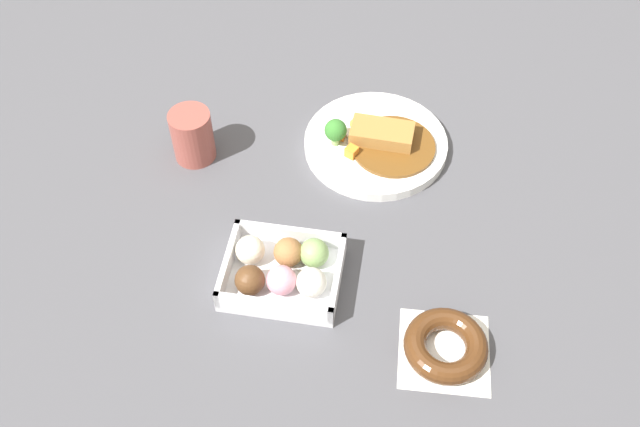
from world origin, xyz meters
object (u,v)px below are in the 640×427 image
curry_plate (376,142)px  chocolate_ring_donut (446,346)px  coffee_mug (192,136)px  donut_box (283,270)px

curry_plate → chocolate_ring_donut: 0.39m
coffee_mug → chocolate_ring_donut: bearing=-35.0°
curry_plate → donut_box: bearing=-109.7°
donut_box → curry_plate: bearing=70.3°
donut_box → coffee_mug: coffee_mug is taller
chocolate_ring_donut → coffee_mug: (-0.44, 0.31, 0.03)m
donut_box → chocolate_ring_donut: 0.25m
chocolate_ring_donut → curry_plate: bearing=110.4°
donut_box → chocolate_ring_donut: size_ratio=1.30×
coffee_mug → curry_plate: bearing=12.1°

